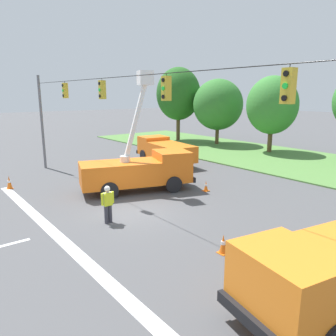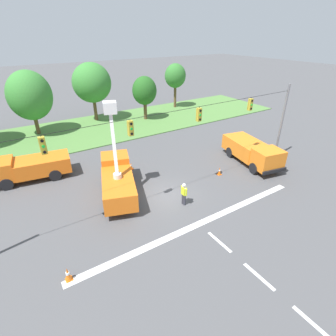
{
  "view_description": "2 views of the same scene",
  "coord_description": "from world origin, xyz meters",
  "px_view_note": "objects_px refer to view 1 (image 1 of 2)",
  "views": [
    {
      "loc": [
        13.27,
        -8.24,
        5.81
      ],
      "look_at": [
        -0.41,
        2.6,
        1.85
      ],
      "focal_mm": 35.0,
      "sensor_mm": 36.0,
      "label": 1
    },
    {
      "loc": [
        -9.13,
        -14.32,
        11.43
      ],
      "look_at": [
        0.83,
        1.11,
        1.72
      ],
      "focal_mm": 28.0,
      "sensor_mm": 36.0,
      "label": 2
    }
  ],
  "objects_px": {
    "tree_centre": "(272,105)",
    "utility_truck_bucket_lift": "(140,168)",
    "utility_truck_support_near": "(165,150)",
    "traffic_cone_mid_right": "(9,182)",
    "tree_far_west": "(178,94)",
    "traffic_cone_foreground_right": "(223,244)",
    "road_worker": "(108,202)",
    "traffic_cone_mid_left": "(206,186)",
    "tree_west": "(218,105)"
  },
  "relations": [
    {
      "from": "utility_truck_bucket_lift",
      "to": "utility_truck_support_near",
      "type": "height_order",
      "value": "utility_truck_bucket_lift"
    },
    {
      "from": "road_worker",
      "to": "traffic_cone_mid_right",
      "type": "xyz_separation_m",
      "value": [
        -8.86,
        -2.17,
        -0.59
      ]
    },
    {
      "from": "utility_truck_bucket_lift",
      "to": "road_worker",
      "type": "xyz_separation_m",
      "value": [
        3.42,
        -4.02,
        -0.4
      ]
    },
    {
      "from": "tree_west",
      "to": "tree_centre",
      "type": "height_order",
      "value": "tree_centre"
    },
    {
      "from": "traffic_cone_mid_left",
      "to": "road_worker",
      "type": "bearing_deg",
      "value": -83.39
    },
    {
      "from": "road_worker",
      "to": "traffic_cone_mid_right",
      "type": "bearing_deg",
      "value": -166.25
    },
    {
      "from": "tree_west",
      "to": "traffic_cone_mid_right",
      "type": "relative_size",
      "value": 9.19
    },
    {
      "from": "tree_far_west",
      "to": "traffic_cone_mid_right",
      "type": "xyz_separation_m",
      "value": [
        9.72,
        -22.03,
        -5.38
      ]
    },
    {
      "from": "tree_far_west",
      "to": "tree_west",
      "type": "height_order",
      "value": "tree_far_west"
    },
    {
      "from": "tree_far_west",
      "to": "traffic_cone_foreground_right",
      "type": "bearing_deg",
      "value": -36.91
    },
    {
      "from": "tree_centre",
      "to": "traffic_cone_mid_left",
      "type": "relative_size",
      "value": 11.62
    },
    {
      "from": "tree_centre",
      "to": "road_worker",
      "type": "relative_size",
      "value": 4.27
    },
    {
      "from": "tree_far_west",
      "to": "traffic_cone_mid_right",
      "type": "height_order",
      "value": "tree_far_west"
    },
    {
      "from": "tree_far_west",
      "to": "road_worker",
      "type": "bearing_deg",
      "value": -46.91
    },
    {
      "from": "utility_truck_support_near",
      "to": "road_worker",
      "type": "xyz_separation_m",
      "value": [
        8.82,
        -10.13,
        -0.17
      ]
    },
    {
      "from": "utility_truck_support_near",
      "to": "traffic_cone_mid_right",
      "type": "relative_size",
      "value": 8.21
    },
    {
      "from": "road_worker",
      "to": "tree_centre",
      "type": "bearing_deg",
      "value": 106.5
    },
    {
      "from": "traffic_cone_mid_left",
      "to": "utility_truck_bucket_lift",
      "type": "bearing_deg",
      "value": -129.85
    },
    {
      "from": "traffic_cone_mid_left",
      "to": "tree_far_west",
      "type": "bearing_deg",
      "value": 144.35
    },
    {
      "from": "utility_truck_bucket_lift",
      "to": "traffic_cone_mid_left",
      "type": "distance_m",
      "value": 4.19
    },
    {
      "from": "road_worker",
      "to": "traffic_cone_foreground_right",
      "type": "relative_size",
      "value": 2.38
    },
    {
      "from": "tree_west",
      "to": "traffic_cone_foreground_right",
      "type": "xyz_separation_m",
      "value": [
        18.69,
        -19.49,
        -4.24
      ]
    },
    {
      "from": "utility_truck_bucket_lift",
      "to": "utility_truck_support_near",
      "type": "distance_m",
      "value": 8.16
    },
    {
      "from": "tree_centre",
      "to": "utility_truck_bucket_lift",
      "type": "xyz_separation_m",
      "value": [
        3.0,
        -17.64,
        -3.32
      ]
    },
    {
      "from": "tree_centre",
      "to": "road_worker",
      "type": "distance_m",
      "value": 22.89
    },
    {
      "from": "tree_west",
      "to": "tree_centre",
      "type": "relative_size",
      "value": 0.99
    },
    {
      "from": "utility_truck_support_near",
      "to": "traffic_cone_foreground_right",
      "type": "relative_size",
      "value": 8.98
    },
    {
      "from": "utility_truck_support_near",
      "to": "tree_far_west",
      "type": "bearing_deg",
      "value": 135.09
    },
    {
      "from": "utility_truck_bucket_lift",
      "to": "traffic_cone_foreground_right",
      "type": "distance_m",
      "value": 9.02
    },
    {
      "from": "traffic_cone_foreground_right",
      "to": "traffic_cone_mid_right",
      "type": "height_order",
      "value": "traffic_cone_mid_right"
    },
    {
      "from": "tree_far_west",
      "to": "traffic_cone_foreground_right",
      "type": "distance_m",
      "value": 30.35
    },
    {
      "from": "utility_truck_support_near",
      "to": "traffic_cone_mid_right",
      "type": "xyz_separation_m",
      "value": [
        -0.04,
        -12.3,
        -0.76
      ]
    },
    {
      "from": "tree_west",
      "to": "traffic_cone_foreground_right",
      "type": "bearing_deg",
      "value": -46.21
    },
    {
      "from": "tree_west",
      "to": "utility_truck_bucket_lift",
      "type": "bearing_deg",
      "value": -60.17
    },
    {
      "from": "tree_west",
      "to": "utility_truck_support_near",
      "type": "height_order",
      "value": "tree_west"
    },
    {
      "from": "road_worker",
      "to": "traffic_cone_mid_left",
      "type": "height_order",
      "value": "road_worker"
    },
    {
      "from": "tree_west",
      "to": "utility_truck_support_near",
      "type": "xyz_separation_m",
      "value": [
        4.57,
        -11.28,
        -3.44
      ]
    },
    {
      "from": "traffic_cone_foreground_right",
      "to": "traffic_cone_mid_left",
      "type": "xyz_separation_m",
      "value": [
        -6.12,
        5.2,
        -0.05
      ]
    },
    {
      "from": "utility_truck_support_near",
      "to": "traffic_cone_mid_left",
      "type": "xyz_separation_m",
      "value": [
        8.0,
        -3.01,
        -0.85
      ]
    },
    {
      "from": "tree_centre",
      "to": "road_worker",
      "type": "xyz_separation_m",
      "value": [
        6.42,
        -21.66,
        -3.71
      ]
    },
    {
      "from": "utility_truck_support_near",
      "to": "traffic_cone_mid_right",
      "type": "height_order",
      "value": "utility_truck_support_near"
    },
    {
      "from": "tree_west",
      "to": "traffic_cone_foreground_right",
      "type": "relative_size",
      "value": 10.05
    },
    {
      "from": "tree_centre",
      "to": "utility_truck_support_near",
      "type": "height_order",
      "value": "tree_centre"
    },
    {
      "from": "utility_truck_support_near",
      "to": "traffic_cone_foreground_right",
      "type": "xyz_separation_m",
      "value": [
        14.12,
        -8.21,
        -0.8
      ]
    },
    {
      "from": "utility_truck_bucket_lift",
      "to": "road_worker",
      "type": "height_order",
      "value": "utility_truck_bucket_lift"
    },
    {
      "from": "tree_west",
      "to": "traffic_cone_mid_right",
      "type": "height_order",
      "value": "tree_west"
    },
    {
      "from": "tree_far_west",
      "to": "tree_centre",
      "type": "distance_m",
      "value": 12.34
    },
    {
      "from": "traffic_cone_mid_right",
      "to": "traffic_cone_mid_left",
      "type": "bearing_deg",
      "value": 49.15
    },
    {
      "from": "tree_far_west",
      "to": "traffic_cone_mid_left",
      "type": "relative_size",
      "value": 13.81
    },
    {
      "from": "traffic_cone_mid_right",
      "to": "road_worker",
      "type": "bearing_deg",
      "value": 13.75
    }
  ]
}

